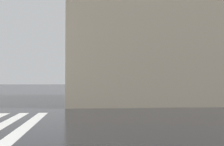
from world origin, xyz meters
The scene contains 0 objects.
Camera 1 is at (-4.74, -4.62, 1.78)m, focal length 44.17 mm.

